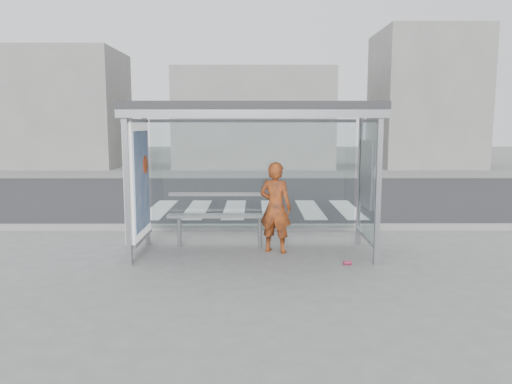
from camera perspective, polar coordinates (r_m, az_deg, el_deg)
ground at (r=8.86m, az=-0.34°, el=-7.03°), size 80.00×80.00×0.00m
road at (r=15.72m, az=-0.29°, el=-0.43°), size 30.00×10.00×0.01m
curb at (r=10.74m, az=-0.32°, el=-4.04°), size 30.00×0.18×0.12m
crosswalk at (r=13.26m, az=-0.30°, el=-2.00°), size 5.55×3.00×0.00m
bus_shelter at (r=8.63m, az=-2.83°, el=5.91°), size 4.25×1.65×2.62m
building_left at (r=28.39m, az=-21.14°, el=8.83°), size 6.00×5.00×6.00m
building_center at (r=26.56m, az=-0.26°, el=8.37°), size 8.00×5.00×5.00m
building_right at (r=28.06m, az=18.74°, el=9.98°), size 5.00×5.00×7.00m
person at (r=8.80m, az=2.23°, el=-1.77°), size 0.69×0.58×1.61m
bench at (r=9.23m, az=-4.18°, el=-2.72°), size 1.92×0.33×0.99m
soda_can at (r=8.28m, az=10.40°, el=-7.97°), size 0.14×0.10×0.07m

